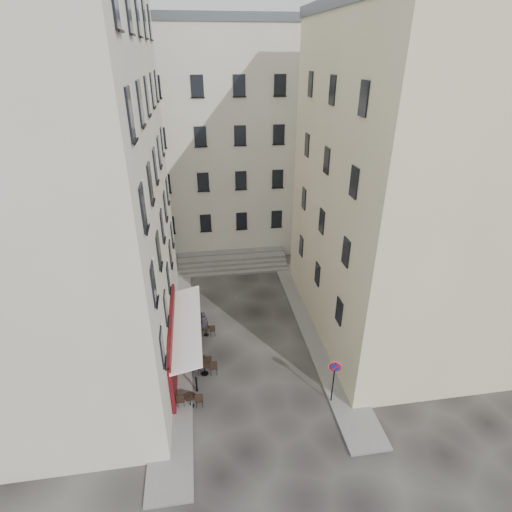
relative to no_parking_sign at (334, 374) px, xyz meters
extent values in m
plane|color=black|center=(-3.60, 2.82, -1.91)|extent=(90.00, 90.00, 0.00)
cube|color=slate|center=(-8.10, 6.82, -1.85)|extent=(2.00, 22.00, 0.12)
cube|color=slate|center=(0.90, 5.82, -1.85)|extent=(2.00, 18.00, 0.12)
cube|color=beige|center=(-14.10, 5.82, 8.09)|extent=(12.00, 16.00, 20.00)
cube|color=#C4BA92|center=(6.90, 6.32, 7.09)|extent=(12.00, 14.00, 18.00)
cube|color=#50565B|center=(6.90, 6.32, 16.39)|extent=(12.20, 14.20, 0.60)
cube|color=beige|center=(-4.60, 21.82, 7.09)|extent=(18.00, 10.00, 18.00)
cube|color=#50565B|center=(-4.60, 21.82, 16.39)|extent=(18.20, 10.20, 0.60)
cube|color=#460A0B|center=(-8.02, 3.82, -0.16)|extent=(0.25, 7.00, 3.50)
cube|color=black|center=(-7.98, 3.82, -0.51)|extent=(0.06, 3.85, 2.00)
cube|color=white|center=(-7.20, 3.82, 1.04)|extent=(1.58, 7.30, 0.41)
cube|color=slate|center=(-3.60, 14.72, -1.81)|extent=(9.00, 1.80, 0.20)
cube|color=slate|center=(-3.60, 15.17, -1.61)|extent=(9.00, 1.80, 0.20)
cube|color=slate|center=(-3.60, 15.62, -1.41)|extent=(9.00, 1.80, 0.20)
cube|color=slate|center=(-3.60, 16.07, -1.21)|extent=(9.00, 1.80, 0.20)
cylinder|color=black|center=(-6.85, 1.82, -1.46)|extent=(0.10, 0.10, 0.90)
sphere|color=black|center=(-6.85, 1.82, -0.99)|extent=(0.12, 0.12, 0.12)
cylinder|color=black|center=(-6.85, 5.32, -1.46)|extent=(0.10, 0.10, 0.90)
sphere|color=black|center=(-6.85, 5.32, -0.99)|extent=(0.12, 0.12, 0.12)
cylinder|color=black|center=(-6.85, 8.82, -1.46)|extent=(0.10, 0.10, 0.90)
sphere|color=black|center=(-6.85, 8.82, -0.99)|extent=(0.12, 0.12, 0.12)
cylinder|color=black|center=(0.00, 0.01, -0.58)|extent=(0.07, 0.07, 2.66)
cylinder|color=red|center=(0.00, 0.00, 0.48)|extent=(0.59, 0.22, 0.62)
cylinder|color=navy|center=(0.00, -0.02, 0.48)|extent=(0.43, 0.18, 0.45)
cube|color=red|center=(0.00, -0.05, 0.48)|extent=(0.35, 0.14, 0.36)
cylinder|color=black|center=(-7.20, 0.78, -1.84)|extent=(0.37, 0.37, 0.02)
cylinder|color=black|center=(-7.20, 0.78, -1.50)|extent=(0.05, 0.05, 0.72)
cylinder|color=black|center=(-7.20, 0.78, -1.17)|extent=(0.62, 0.62, 0.04)
cube|color=black|center=(-6.74, 0.78, -1.45)|extent=(0.39, 0.39, 0.93)
cube|color=black|center=(-7.67, 0.88, -1.45)|extent=(0.39, 0.39, 0.93)
cylinder|color=black|center=(-6.39, 2.98, -1.83)|extent=(0.40, 0.40, 0.02)
cylinder|color=black|center=(-6.39, 2.98, -1.46)|extent=(0.06, 0.06, 0.78)
cylinder|color=black|center=(-6.39, 2.98, -1.11)|extent=(0.67, 0.67, 0.04)
cube|color=black|center=(-5.89, 2.98, -1.41)|extent=(0.42, 0.42, 1.01)
cube|color=black|center=(-6.89, 3.09, -1.41)|extent=(0.42, 0.42, 1.01)
cylinder|color=black|center=(-6.52, 3.65, -1.85)|extent=(0.32, 0.32, 0.02)
cylinder|color=black|center=(-6.52, 3.65, -1.56)|extent=(0.04, 0.04, 0.62)
cylinder|color=black|center=(-6.52, 3.65, -1.27)|extent=(0.53, 0.53, 0.04)
cube|color=black|center=(-6.13, 3.65, -1.51)|extent=(0.34, 0.34, 0.80)
cube|color=black|center=(-6.92, 3.74, -1.51)|extent=(0.34, 0.34, 0.80)
cylinder|color=black|center=(-6.17, 6.44, -1.85)|extent=(0.32, 0.32, 0.02)
cylinder|color=black|center=(-6.17, 6.44, -1.55)|extent=(0.04, 0.04, 0.63)
cylinder|color=black|center=(-6.17, 6.44, -1.27)|extent=(0.54, 0.54, 0.04)
cube|color=black|center=(-5.76, 6.44, -1.51)|extent=(0.34, 0.34, 0.81)
cube|color=black|center=(-6.57, 6.53, -1.51)|extent=(0.34, 0.34, 0.81)
cylinder|color=black|center=(-7.06, 7.93, -1.84)|extent=(0.35, 0.35, 0.02)
cylinder|color=black|center=(-7.06, 7.93, -1.52)|extent=(0.05, 0.05, 0.69)
cylinder|color=black|center=(-7.06, 7.93, -1.21)|extent=(0.59, 0.59, 0.04)
cube|color=black|center=(-6.61, 7.93, -1.47)|extent=(0.37, 0.37, 0.88)
cube|color=black|center=(-7.50, 8.03, -1.47)|extent=(0.37, 0.37, 0.88)
imported|color=#222227|center=(-6.30, 6.55, -1.03)|extent=(0.65, 0.43, 1.75)
camera|label=1|loc=(-6.09, -14.17, 14.31)|focal=28.00mm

